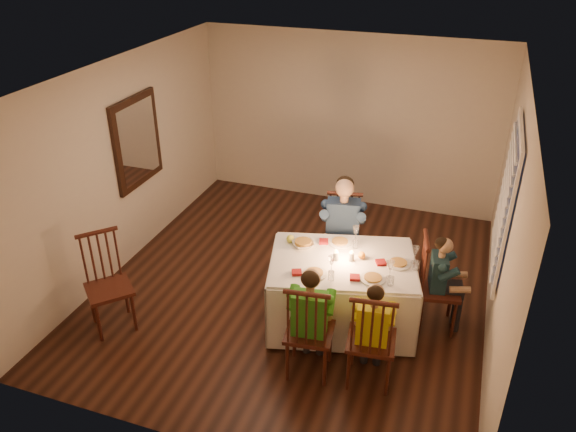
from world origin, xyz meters
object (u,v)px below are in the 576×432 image
(dining_table, at_px, (342,278))
(serving_bowl, at_px, (303,244))
(chair_near_right, at_px, (368,379))
(chair_adult, at_px, (340,277))
(child_teal, at_px, (433,324))
(chair_end, at_px, (433,324))
(chair_extra, at_px, (116,326))
(child_green, at_px, (309,370))
(chair_near_left, at_px, (309,370))
(child_yellow, at_px, (368,379))
(adult, at_px, (340,277))

(dining_table, xyz_separation_m, serving_bowl, (-0.49, 0.13, 0.26))
(chair_near_right, bearing_deg, chair_adult, -73.13)
(chair_adult, distance_m, child_teal, 1.34)
(chair_near_right, height_order, child_teal, child_teal)
(chair_end, bearing_deg, chair_near_right, 143.59)
(dining_table, xyz_separation_m, chair_extra, (-2.34, -0.90, -0.58))
(dining_table, distance_m, chair_near_right, 1.08)
(child_green, bearing_deg, chair_extra, -5.63)
(child_teal, relative_size, serving_bowl, 4.69)
(chair_near_left, distance_m, child_teal, 1.58)
(chair_extra, bearing_deg, chair_near_left, -45.87)
(chair_adult, relative_size, chair_near_right, 1.00)
(dining_table, relative_size, child_teal, 1.59)
(chair_near_left, xyz_separation_m, child_yellow, (0.59, 0.07, 0.00))
(chair_extra, relative_size, child_teal, 1.00)
(dining_table, xyz_separation_m, child_yellow, (0.49, -0.78, -0.58))
(chair_adult, height_order, chair_extra, chair_extra)
(child_yellow, relative_size, serving_bowl, 4.75)
(dining_table, distance_m, chair_end, 1.19)
(child_yellow, bearing_deg, chair_near_left, 0.62)
(chair_end, bearing_deg, child_yellow, 143.59)
(dining_table, bearing_deg, chair_end, 1.29)
(chair_near_right, xyz_separation_m, adult, (-0.70, 1.61, 0.00))
(chair_near_left, bearing_deg, child_green, 180.00)
(child_green, relative_size, child_teal, 1.08)
(adult, bearing_deg, chair_extra, -151.18)
(chair_near_left, distance_m, child_green, 0.00)
(dining_table, height_order, chair_end, dining_table)
(chair_adult, bearing_deg, chair_end, -34.86)
(dining_table, distance_m, serving_bowl, 0.57)
(serving_bowl, bearing_deg, chair_near_right, -43.01)
(child_yellow, bearing_deg, chair_adult, -73.13)
(dining_table, height_order, chair_extra, dining_table)
(chair_extra, relative_size, adult, 0.82)
(chair_near_left, bearing_deg, chair_extra, -5.63)
(chair_near_right, distance_m, chair_extra, 2.83)
(chair_end, height_order, child_yellow, child_yellow)
(child_teal, distance_m, serving_bowl, 1.72)
(dining_table, relative_size, chair_near_left, 1.61)
(child_yellow, height_order, child_teal, child_yellow)
(chair_near_right, relative_size, chair_end, 1.00)
(child_yellow, bearing_deg, child_green, 0.62)
(adult, xyz_separation_m, child_yellow, (0.70, -1.61, 0.00))
(chair_adult, relative_size, child_teal, 0.98)
(chair_near_left, relative_size, child_teal, 0.98)
(chair_adult, xyz_separation_m, child_teal, (1.22, -0.55, 0.00))
(chair_end, height_order, serving_bowl, serving_bowl)
(dining_table, relative_size, chair_near_right, 1.61)
(chair_near_right, distance_m, child_teal, 1.18)
(dining_table, bearing_deg, chair_adult, 90.14)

